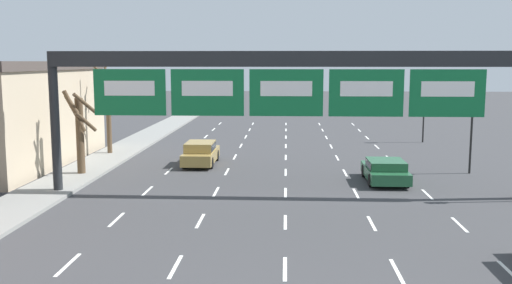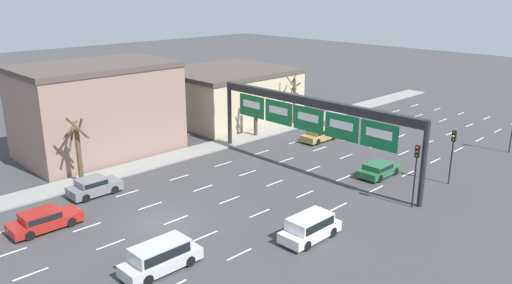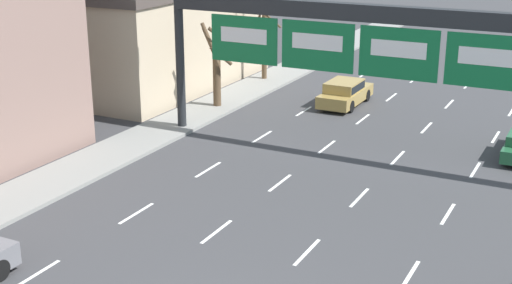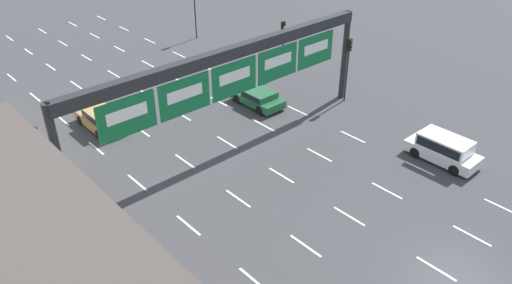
% 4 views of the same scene
% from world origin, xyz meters
% --- Properties ---
extents(lane_dashes, '(13.32, 67.00, 0.01)m').
position_xyz_m(lane_dashes, '(0.00, 13.50, 0.00)').
color(lane_dashes, white).
rests_on(lane_dashes, ground_plane).
extents(sign_gantry, '(21.82, 0.70, 6.60)m').
position_xyz_m(sign_gantry, '(0.00, 15.35, 5.46)').
color(sign_gantry, '#232628').
rests_on(sign_gantry, ground_plane).
extents(car_green, '(1.98, 4.15, 1.18)m').
position_xyz_m(car_green, '(5.09, 18.62, 0.65)').
color(car_green, '#235B38').
rests_on(car_green, ground_plane).
extents(car_gold, '(1.80, 4.42, 1.40)m').
position_xyz_m(car_gold, '(-5.10, 23.14, 0.75)').
color(car_gold, '#A88947').
rests_on(car_gold, ground_plane).
extents(traffic_light_near_gantry, '(0.30, 0.35, 5.02)m').
position_xyz_m(traffic_light_near_gantry, '(10.49, 33.56, 3.57)').
color(traffic_light_near_gantry, black).
rests_on(traffic_light_near_gantry, ground_plane).
extents(traffic_light_far_end, '(0.30, 0.35, 4.60)m').
position_xyz_m(traffic_light_far_end, '(10.16, 21.23, 3.29)').
color(traffic_light_far_end, black).
rests_on(traffic_light_far_end, ground_plane).
extents(tree_bare_closest, '(1.73, 1.71, 5.82)m').
position_xyz_m(tree_bare_closest, '(-11.63, 26.35, 3.24)').
color(tree_bare_closest, brown).
rests_on(tree_bare_closest, sidewalk_left).
extents(tree_bare_third, '(1.79, 1.21, 4.52)m').
position_xyz_m(tree_bare_third, '(-11.02, 19.34, 2.62)').
color(tree_bare_third, brown).
rests_on(tree_bare_third, sidewalk_left).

